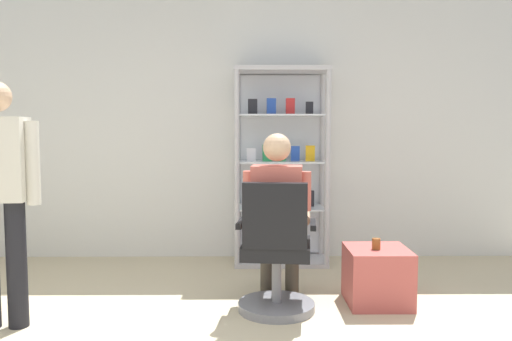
{
  "coord_description": "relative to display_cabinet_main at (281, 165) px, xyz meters",
  "views": [
    {
      "loc": [
        0.11,
        -2.24,
        1.33
      ],
      "look_at": [
        0.15,
        1.68,
        1.0
      ],
      "focal_mm": 35.84,
      "sensor_mm": 36.0,
      "label": 1
    }
  ],
  "objects": [
    {
      "name": "storage_crate",
      "position": [
        0.66,
        -1.23,
        -0.75
      ],
      "size": [
        0.46,
        0.47,
        0.42
      ],
      "primitive_type": "cube",
      "color": "#B24C47",
      "rests_on": "ground"
    },
    {
      "name": "back_wall",
      "position": [
        -0.4,
        0.24,
        0.39
      ],
      "size": [
        6.0,
        0.1,
        2.7
      ],
      "primitive_type": "cube",
      "color": "silver",
      "rests_on": "ground"
    },
    {
      "name": "tea_glass",
      "position": [
        0.64,
        -1.26,
        -0.5
      ],
      "size": [
        0.06,
        0.06,
        0.08
      ],
      "primitive_type": "cylinder",
      "color": "brown",
      "rests_on": "storage_crate"
    },
    {
      "name": "office_chair",
      "position": [
        -0.11,
        -1.44,
        -0.57
      ],
      "size": [
        0.59,
        0.56,
        0.96
      ],
      "color": "slate",
      "rests_on": "ground"
    },
    {
      "name": "seated_shopkeeper",
      "position": [
        -0.09,
        -1.27,
        -0.25
      ],
      "size": [
        0.52,
        0.59,
        1.29
      ],
      "color": "#3F382D",
      "rests_on": "ground"
    },
    {
      "name": "display_cabinet_main",
      "position": [
        0.0,
        0.0,
        0.0
      ],
      "size": [
        0.9,
        0.45,
        1.9
      ],
      "color": "#B7B7BC",
      "rests_on": "ground"
    }
  ]
}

